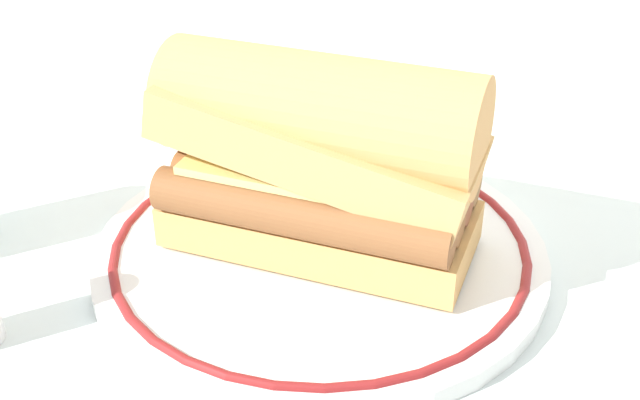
# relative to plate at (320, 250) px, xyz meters

# --- Properties ---
(ground_plane) EXTENTS (1.50, 1.50, 0.00)m
(ground_plane) POSITION_rel_plate_xyz_m (-0.02, -0.01, -0.01)
(ground_plane) COLOR silver
(plate) EXTENTS (0.29, 0.29, 0.01)m
(plate) POSITION_rel_plate_xyz_m (0.00, 0.00, 0.00)
(plate) COLOR white
(plate) RESTS_ON ground_plane
(sausage_sandwich) EXTENTS (0.19, 0.10, 0.12)m
(sausage_sandwich) POSITION_rel_plate_xyz_m (0.00, 0.00, 0.07)
(sausage_sandwich) COLOR tan
(sausage_sandwich) RESTS_ON plate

